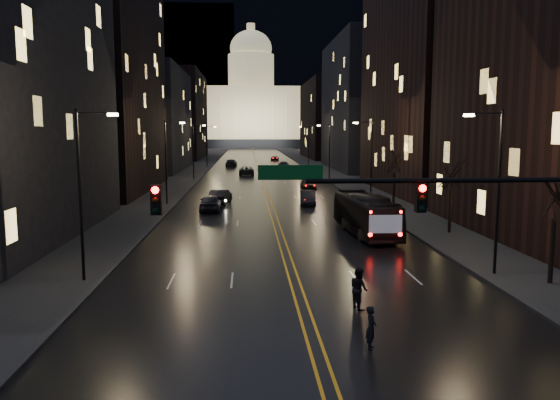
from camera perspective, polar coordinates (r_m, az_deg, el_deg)
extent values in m
plane|color=black|center=(20.06, 4.02, -15.94)|extent=(900.00, 900.00, 0.00)
cube|color=black|center=(148.50, -2.55, 4.21)|extent=(20.00, 320.00, 0.02)
cube|color=black|center=(148.93, -7.96, 4.19)|extent=(8.00, 320.00, 0.16)
cube|color=black|center=(149.39, 2.84, 4.26)|extent=(8.00, 320.00, 0.16)
cube|color=orange|center=(148.50, -2.55, 4.22)|extent=(0.62, 320.00, 0.01)
cube|color=black|center=(74.86, -18.20, 11.58)|extent=(12.00, 30.00, 28.00)
cube|color=black|center=(111.84, -13.18, 8.15)|extent=(12.00, 34.00, 20.00)
cube|color=black|center=(159.41, -10.30, 8.62)|extent=(12.00, 40.00, 24.00)
cube|color=black|center=(73.05, 15.89, 15.74)|extent=(12.00, 30.00, 38.00)
cube|color=black|center=(112.86, 8.63, 9.78)|extent=(12.00, 34.00, 26.00)
cube|color=black|center=(160.04, 4.98, 8.35)|extent=(12.00, 40.00, 22.00)
cube|color=black|center=(404.58, 2.65, 15.37)|extent=(520.00, 60.00, 130.00)
cube|color=black|center=(268.35, -2.99, 6.00)|extent=(90.00, 50.00, 4.00)
cube|color=#E8CB86|center=(268.41, -3.01, 8.99)|extent=(80.00, 36.00, 24.00)
cylinder|color=#F3E29C|center=(269.75, -3.04, 13.24)|extent=(22.00, 22.00, 16.00)
ellipsoid|color=#F3E29C|center=(271.12, -3.06, 15.55)|extent=(20.00, 20.00, 17.00)
cylinder|color=#E8CB86|center=(272.48, -3.07, 17.32)|extent=(4.00, 4.00, 6.00)
cylinder|color=black|center=(20.01, 20.00, 1.96)|extent=(12.00, 0.18, 0.18)
cube|color=black|center=(18.67, -12.81, 0.01)|extent=(0.35, 0.30, 1.00)
cube|color=black|center=(19.36, 14.49, 0.21)|extent=(0.35, 0.30, 1.00)
sphere|color=#FF0705|center=(18.45, -12.93, 1.02)|extent=(0.24, 0.24, 0.24)
sphere|color=#FF0705|center=(19.15, 14.69, 1.19)|extent=(0.24, 0.24, 0.24)
cube|color=#053F14|center=(18.39, 1.10, 2.90)|extent=(2.20, 0.06, 0.50)
cylinder|color=black|center=(31.50, 21.84, 0.55)|extent=(0.16, 0.16, 9.00)
cylinder|color=black|center=(30.96, 20.70, 8.47)|extent=(1.80, 0.10, 0.10)
cube|color=#EBBF8D|center=(30.60, 19.13, 8.37)|extent=(0.50, 0.25, 0.15)
cylinder|color=black|center=(29.73, -20.15, 0.25)|extent=(0.16, 0.16, 9.00)
cylinder|color=black|center=(29.30, -18.81, 8.65)|extent=(1.80, 0.10, 0.10)
cube|color=#EBBF8D|center=(29.07, -17.08, 8.53)|extent=(0.50, 0.25, 0.15)
cylinder|color=black|center=(59.91, 9.52, 3.91)|extent=(0.16, 0.16, 9.00)
cylinder|color=black|center=(59.62, 8.76, 8.05)|extent=(1.80, 0.10, 0.10)
cube|color=#EBBF8D|center=(59.44, 7.90, 7.97)|extent=(0.50, 0.25, 0.15)
cylinder|color=black|center=(58.99, -11.84, 3.81)|extent=(0.16, 0.16, 9.00)
cylinder|color=black|center=(58.78, -11.07, 8.01)|extent=(1.80, 0.10, 0.10)
cube|color=#EBBF8D|center=(58.67, -10.19, 7.94)|extent=(0.50, 0.25, 0.15)
cylinder|color=black|center=(89.36, 5.19, 5.06)|extent=(0.16, 0.16, 9.00)
cylinder|color=black|center=(89.17, 4.64, 7.82)|extent=(1.80, 0.10, 0.10)
cube|color=#EBBF8D|center=(89.05, 4.06, 7.76)|extent=(0.50, 0.25, 0.15)
cylinder|color=black|center=(88.75, -9.05, 4.98)|extent=(0.16, 0.16, 9.00)
cylinder|color=black|center=(88.61, -8.52, 7.77)|extent=(1.80, 0.10, 0.10)
cube|color=#EBBF8D|center=(88.53, -7.94, 7.72)|extent=(0.50, 0.25, 0.15)
cylinder|color=black|center=(119.09, 3.01, 5.62)|extent=(0.16, 0.16, 9.00)
cylinder|color=black|center=(118.94, 2.59, 7.69)|extent=(1.80, 0.10, 0.10)
cube|color=#EBBF8D|center=(118.85, 2.15, 7.65)|extent=(0.50, 0.25, 0.15)
cylinder|color=black|center=(118.63, -7.66, 5.56)|extent=(0.16, 0.16, 9.00)
cylinder|color=black|center=(118.52, -7.26, 7.64)|extent=(1.80, 0.10, 0.10)
cube|color=#EBBF8D|center=(118.47, -6.82, 7.60)|extent=(0.50, 0.25, 0.15)
cylinder|color=black|center=(31.11, 26.52, -4.91)|extent=(0.24, 0.24, 3.50)
cylinder|color=black|center=(43.58, 17.33, -1.18)|extent=(0.24, 0.24, 3.50)
cylinder|color=black|center=(58.69, 11.80, 1.10)|extent=(0.24, 0.24, 3.50)
imported|color=black|center=(42.31, 8.94, -1.49)|extent=(3.22, 11.07, 3.05)
imported|color=black|center=(54.26, -7.29, -0.26)|extent=(2.02, 4.98, 1.69)
imported|color=black|center=(58.85, -6.24, 0.33)|extent=(2.45, 5.27, 1.67)
imported|color=black|center=(97.61, -3.52, 3.08)|extent=(2.64, 5.71, 1.59)
imported|color=black|center=(120.81, -5.12, 3.88)|extent=(2.59, 5.77, 1.64)
imported|color=black|center=(58.44, 2.93, 0.24)|extent=(2.02, 4.75, 1.53)
imported|color=black|center=(73.28, 2.98, 1.69)|extent=(1.90, 4.68, 1.59)
imported|color=black|center=(112.37, 0.46, 3.62)|extent=(2.77, 5.39, 1.50)
imported|color=black|center=(144.58, -0.55, 4.38)|extent=(2.38, 4.62, 1.25)
imported|color=black|center=(20.55, 9.50, -13.03)|extent=(0.55, 0.68, 1.61)
imported|color=black|center=(24.79, 8.24, -9.12)|extent=(0.77, 1.03, 1.88)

